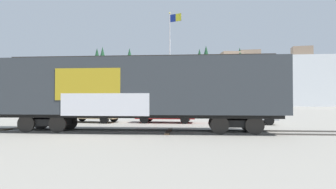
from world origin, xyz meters
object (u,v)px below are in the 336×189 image
flagpole (171,54)px  parked_car_red (166,111)px  parked_car_silver (246,112)px  freight_car (139,88)px  parked_car_tan (92,111)px

flagpole → parked_car_red: 7.39m
parked_car_silver → flagpole: bearing=135.7°
freight_car → parked_car_silver: (6.54, 5.69, -1.47)m
flagpole → parked_car_silver: 9.73m
freight_car → parked_car_silver: 8.79m
parked_car_red → parked_car_silver: 5.84m
flagpole → freight_car: bearing=-93.3°
parked_car_tan → parked_car_silver: bearing=-1.4°
parked_car_silver → freight_car: bearing=-139.0°
freight_car → flagpole: (0.66, 11.43, 3.73)m
parked_car_silver → parked_car_red: bearing=175.2°
parked_car_tan → flagpole: bearing=44.4°
freight_car → parked_car_red: 6.39m
parked_car_tan → parked_car_silver: 11.46m
parked_car_tan → parked_car_silver: parked_car_silver is taller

